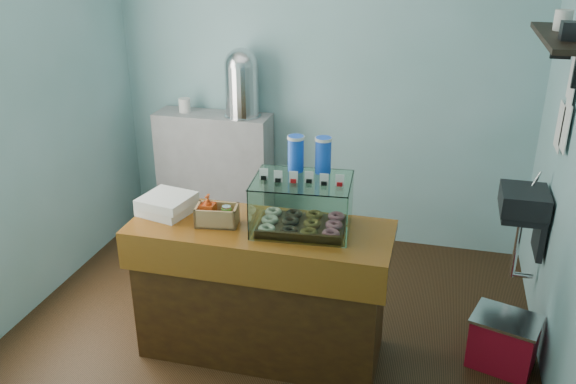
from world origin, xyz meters
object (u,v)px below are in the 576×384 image
(display_case, at_px, (304,199))
(coffee_urn, at_px, (242,81))
(counter, at_px, (261,289))
(red_cooler, at_px, (503,341))

(display_case, distance_m, coffee_urn, 1.76)
(counter, distance_m, red_cooler, 1.55)
(counter, xyz_separation_m, red_cooler, (1.51, 0.23, -0.28))
(coffee_urn, relative_size, red_cooler, 1.22)
(coffee_urn, xyz_separation_m, red_cooler, (2.13, -1.34, -1.22))
(display_case, relative_size, red_cooler, 1.29)
(coffee_urn, height_order, red_cooler, coffee_urn)
(display_case, xyz_separation_m, coffee_urn, (-0.88, 1.49, 0.32))
(display_case, bearing_deg, coffee_urn, 115.84)
(counter, height_order, coffee_urn, coffee_urn)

